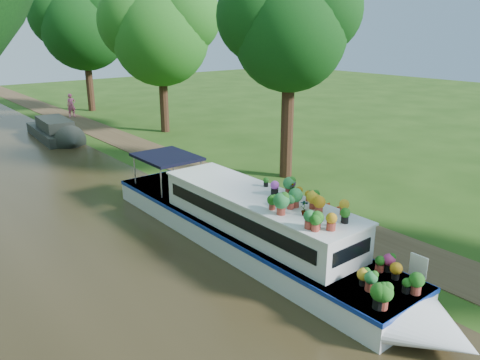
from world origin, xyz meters
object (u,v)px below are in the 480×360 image
object	(u,v)px
second_boat	(55,131)
sandwich_board	(328,221)
plant_boat	(257,227)
pedestrian_pink	(71,105)

from	to	relation	value
second_boat	sandwich_board	size ratio (longest dim) A/B	7.11
plant_boat	sandwich_board	world-z (taller)	plant_boat
plant_boat	pedestrian_pink	size ratio (longest dim) A/B	7.68
pedestrian_pink	sandwich_board	bearing A→B (deg)	-88.94
second_boat	sandwich_board	world-z (taller)	second_boat
sandwich_board	pedestrian_pink	size ratio (longest dim) A/B	0.53
sandwich_board	plant_boat	bearing A→B (deg)	169.96
sandwich_board	pedestrian_pink	world-z (taller)	pedestrian_pink
second_boat	sandwich_board	bearing A→B (deg)	-79.06
second_boat	pedestrian_pink	distance (m)	7.67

